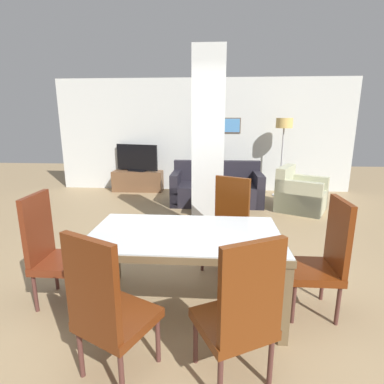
{
  "coord_description": "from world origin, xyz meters",
  "views": [
    {
      "loc": [
        0.24,
        -2.56,
        1.77
      ],
      "look_at": [
        0.0,
        0.93,
        0.91
      ],
      "focal_mm": 28.0,
      "sensor_mm": 36.0,
      "label": 1
    }
  ],
  "objects_px": {
    "armchair": "(299,195)",
    "tv_stand": "(138,181)",
    "coffee_table": "(213,205)",
    "bottle": "(219,188)",
    "dining_table": "(185,247)",
    "dining_chair_head_right": "(323,256)",
    "floor_lamp": "(284,130)",
    "tv_screen": "(137,158)",
    "dining_chair_head_left": "(51,248)",
    "sofa": "(216,189)",
    "dining_chair_near_left": "(107,307)",
    "dining_chair_near_right": "(240,312)",
    "dining_chair_far_right": "(228,222)"
  },
  "relations": [
    {
      "from": "dining_table",
      "to": "dining_chair_far_right",
      "type": "distance_m",
      "value": 0.97
    },
    {
      "from": "dining_table",
      "to": "dining_chair_near_left",
      "type": "relative_size",
      "value": 1.61
    },
    {
      "from": "dining_chair_head_left",
      "to": "sofa",
      "type": "xyz_separation_m",
      "value": [
        1.62,
        3.68,
        -0.27
      ]
    },
    {
      "from": "dining_chair_head_right",
      "to": "dining_chair_head_left",
      "type": "relative_size",
      "value": 1.0
    },
    {
      "from": "tv_stand",
      "to": "dining_chair_head_right",
      "type": "bearing_deg",
      "value": -58.26
    },
    {
      "from": "dining_table",
      "to": "dining_chair_near_left",
      "type": "xyz_separation_m",
      "value": [
        -0.44,
        -0.87,
        -0.05
      ]
    },
    {
      "from": "dining_chair_head_right",
      "to": "floor_lamp",
      "type": "distance_m",
      "value": 4.53
    },
    {
      "from": "coffee_table",
      "to": "floor_lamp",
      "type": "xyz_separation_m",
      "value": [
        1.57,
        1.63,
        1.29
      ]
    },
    {
      "from": "armchair",
      "to": "tv_stand",
      "type": "xyz_separation_m",
      "value": [
        -3.56,
        1.36,
        -0.04
      ]
    },
    {
      "from": "dining_chair_head_left",
      "to": "dining_chair_near_left",
      "type": "distance_m",
      "value": 1.22
    },
    {
      "from": "dining_table",
      "to": "tv_screen",
      "type": "bearing_deg",
      "value": 109.16
    },
    {
      "from": "coffee_table",
      "to": "tv_screen",
      "type": "xyz_separation_m",
      "value": [
        -1.86,
        1.86,
        0.6
      ]
    },
    {
      "from": "armchair",
      "to": "dining_chair_near_right",
      "type": "bearing_deg",
      "value": 7.58
    },
    {
      "from": "dining_chair_head_right",
      "to": "tv_screen",
      "type": "xyz_separation_m",
      "value": [
        -2.86,
        4.62,
        0.26
      ]
    },
    {
      "from": "coffee_table",
      "to": "floor_lamp",
      "type": "bearing_deg",
      "value": 46.08
    },
    {
      "from": "sofa",
      "to": "dining_table",
      "type": "bearing_deg",
      "value": 84.8
    },
    {
      "from": "dining_chair_head_left",
      "to": "bottle",
      "type": "height_order",
      "value": "dining_chair_head_left"
    },
    {
      "from": "coffee_table",
      "to": "bottle",
      "type": "bearing_deg",
      "value": 2.84
    },
    {
      "from": "dining_chair_head_right",
      "to": "floor_lamp",
      "type": "relative_size",
      "value": 0.61
    },
    {
      "from": "sofa",
      "to": "dining_chair_head_right",
      "type": "bearing_deg",
      "value": 104.02
    },
    {
      "from": "tv_stand",
      "to": "tv_screen",
      "type": "height_order",
      "value": "tv_screen"
    },
    {
      "from": "dining_chair_head_right",
      "to": "armchair",
      "type": "xyz_separation_m",
      "value": [
        0.7,
        3.26,
        -0.26
      ]
    },
    {
      "from": "tv_stand",
      "to": "coffee_table",
      "type": "bearing_deg",
      "value": -45.01
    },
    {
      "from": "armchair",
      "to": "bottle",
      "type": "xyz_separation_m",
      "value": [
        -1.58,
        -0.49,
        0.23
      ]
    },
    {
      "from": "dining_chair_head_right",
      "to": "tv_stand",
      "type": "relative_size",
      "value": 0.89
    },
    {
      "from": "dining_chair_head_right",
      "to": "dining_chair_near_left",
      "type": "distance_m",
      "value": 1.9
    },
    {
      "from": "dining_chair_head_right",
      "to": "dining_chair_head_left",
      "type": "height_order",
      "value": "same"
    },
    {
      "from": "bottle",
      "to": "floor_lamp",
      "type": "distance_m",
      "value": 2.38
    },
    {
      "from": "dining_chair_head_right",
      "to": "tv_stand",
      "type": "height_order",
      "value": "dining_chair_head_right"
    },
    {
      "from": "dining_chair_far_right",
      "to": "tv_stand",
      "type": "relative_size",
      "value": 0.89
    },
    {
      "from": "bottle",
      "to": "tv_screen",
      "type": "xyz_separation_m",
      "value": [
        -1.98,
        1.86,
        0.29
      ]
    },
    {
      "from": "dining_chair_near_right",
      "to": "tv_screen",
      "type": "distance_m",
      "value": 5.86
    },
    {
      "from": "bottle",
      "to": "tv_screen",
      "type": "relative_size",
      "value": 0.28
    },
    {
      "from": "dining_chair_head_left",
      "to": "floor_lamp",
      "type": "xyz_separation_m",
      "value": [
        3.11,
        4.39,
        0.95
      ]
    },
    {
      "from": "dining_table",
      "to": "dining_chair_head_right",
      "type": "xyz_separation_m",
      "value": [
        1.25,
        0.0,
        -0.05
      ]
    },
    {
      "from": "dining_chair_far_right",
      "to": "coffee_table",
      "type": "xyz_separation_m",
      "value": [
        -0.18,
        1.9,
        -0.34
      ]
    },
    {
      "from": "dining_chair_far_right",
      "to": "bottle",
      "type": "relative_size",
      "value": 3.69
    },
    {
      "from": "armchair",
      "to": "floor_lamp",
      "type": "distance_m",
      "value": 1.66
    },
    {
      "from": "armchair",
      "to": "coffee_table",
      "type": "distance_m",
      "value": 1.77
    },
    {
      "from": "coffee_table",
      "to": "bottle",
      "type": "relative_size",
      "value": 2.16
    },
    {
      "from": "coffee_table",
      "to": "tv_stand",
      "type": "bearing_deg",
      "value": 134.99
    },
    {
      "from": "dining_chair_near_right",
      "to": "bottle",
      "type": "relative_size",
      "value": 3.69
    },
    {
      "from": "dining_table",
      "to": "tv_stand",
      "type": "distance_m",
      "value": 4.91
    },
    {
      "from": "dining_table",
      "to": "dining_chair_near_right",
      "type": "xyz_separation_m",
      "value": [
        0.44,
        -0.86,
        -0.05
      ]
    },
    {
      "from": "dining_chair_far_right",
      "to": "floor_lamp",
      "type": "relative_size",
      "value": 0.61
    },
    {
      "from": "dining_chair_head_right",
      "to": "dining_chair_head_left",
      "type": "xyz_separation_m",
      "value": [
        -2.54,
        0.0,
        0.0
      ]
    },
    {
      "from": "sofa",
      "to": "armchair",
      "type": "height_order",
      "value": "sofa"
    },
    {
      "from": "dining_chair_near_left",
      "to": "tv_screen",
      "type": "bearing_deg",
      "value": 128.6
    },
    {
      "from": "coffee_table",
      "to": "sofa",
      "type": "bearing_deg",
      "value": 84.96
    },
    {
      "from": "bottle",
      "to": "dining_chair_head_left",
      "type": "bearing_deg",
      "value": -121.01
    }
  ]
}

